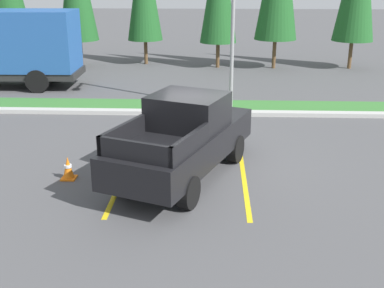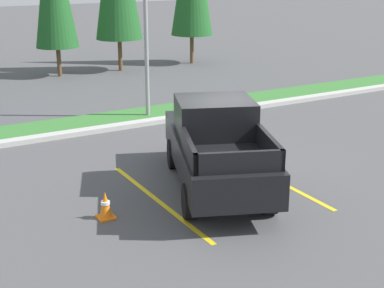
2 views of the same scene
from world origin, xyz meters
TOP-DOWN VIEW (x-y plane):
  - ground_plane at (0.00, 0.00)m, footprint 120.00×120.00m
  - parking_line_near at (-2.26, -0.82)m, footprint 0.12×4.80m
  - parking_line_far at (0.84, -0.82)m, footprint 0.12×4.80m
  - curb_strip at (0.00, 5.00)m, footprint 56.00×0.40m
  - grass_median at (0.00, 6.10)m, footprint 56.00×1.80m
  - pickup_truck_main at (-0.69, -0.77)m, footprint 3.69×5.54m
  - traffic_cone at (-3.61, -1.08)m, footprint 0.36×0.36m

SIDE VIEW (x-z plane):
  - ground_plane at x=0.00m, z-range 0.00..0.00m
  - parking_line_near at x=-2.26m, z-range 0.00..0.01m
  - parking_line_far at x=0.84m, z-range 0.00..0.01m
  - grass_median at x=0.00m, z-range 0.00..0.06m
  - curb_strip at x=0.00m, z-range 0.00..0.15m
  - traffic_cone at x=-3.61m, z-range -0.01..0.59m
  - pickup_truck_main at x=-0.69m, z-range -0.01..2.09m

